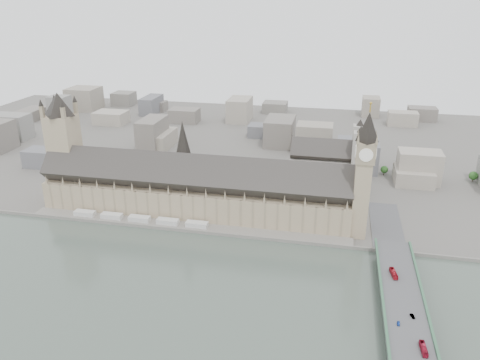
% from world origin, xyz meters
% --- Properties ---
extents(ground, '(900.00, 900.00, 0.00)m').
position_xyz_m(ground, '(0.00, 0.00, 0.00)').
color(ground, '#595651').
rests_on(ground, ground).
extents(embankment_wall, '(600.00, 1.50, 3.00)m').
position_xyz_m(embankment_wall, '(0.00, -15.00, 1.50)').
color(embankment_wall, slate).
rests_on(embankment_wall, ground).
extents(river_terrace, '(270.00, 15.00, 2.00)m').
position_xyz_m(river_terrace, '(0.00, -7.50, 1.00)').
color(river_terrace, slate).
rests_on(river_terrace, ground).
extents(terrace_tents, '(118.00, 7.00, 4.00)m').
position_xyz_m(terrace_tents, '(-40.00, -7.00, 4.00)').
color(terrace_tents, silver).
rests_on(terrace_tents, river_terrace).
extents(palace_of_westminster, '(265.00, 40.73, 55.44)m').
position_xyz_m(palace_of_westminster, '(0.00, 19.70, 22.71)').
color(palace_of_westminster, gray).
rests_on(palace_of_westminster, ground).
extents(elizabeth_tower, '(17.00, 17.00, 107.50)m').
position_xyz_m(elizabeth_tower, '(138.00, 8.00, 58.09)').
color(elizabeth_tower, gray).
rests_on(elizabeth_tower, ground).
extents(victoria_tower, '(30.00, 30.00, 100.00)m').
position_xyz_m(victoria_tower, '(-122.00, 26.00, 55.20)').
color(victoria_tower, gray).
rests_on(victoria_tower, ground).
extents(central_tower, '(13.00, 13.00, 48.00)m').
position_xyz_m(central_tower, '(-10.00, 26.00, 57.92)').
color(central_tower, gray).
rests_on(central_tower, ground).
extents(westminster_bridge, '(25.00, 325.00, 10.25)m').
position_xyz_m(westminster_bridge, '(162.00, -87.50, 5.12)').
color(westminster_bridge, '#474749').
rests_on(westminster_bridge, ground).
extents(bridge_parapets, '(25.00, 235.00, 1.15)m').
position_xyz_m(bridge_parapets, '(162.00, -132.00, 10.82)').
color(bridge_parapets, '#386648').
rests_on(bridge_parapets, westminster_bridge).
extents(westminster_abbey, '(68.00, 36.00, 64.00)m').
position_xyz_m(westminster_abbey, '(110.92, 95.00, 25.08)').
color(westminster_abbey, gray).
rests_on(westminster_abbey, ground).
extents(city_skyline_inland, '(720.00, 360.00, 38.00)m').
position_xyz_m(city_skyline_inland, '(0.00, 245.00, 19.00)').
color(city_skyline_inland, gray).
rests_on(city_skyline_inland, ground).
extents(park_trees, '(110.00, 30.00, 15.00)m').
position_xyz_m(park_trees, '(-10.00, 60.00, 7.50)').
color(park_trees, '#1E4F1C').
rests_on(park_trees, ground).
extents(red_bus_north, '(4.77, 12.16, 3.30)m').
position_xyz_m(red_bus_north, '(158.56, -61.34, 11.90)').
color(red_bus_north, '#A6121F').
rests_on(red_bus_north, westminster_bridge).
extents(red_bus_south, '(3.28, 11.21, 3.08)m').
position_xyz_m(red_bus_south, '(167.17, -129.39, 11.79)').
color(red_bus_south, maroon).
rests_on(red_bus_south, westminster_bridge).
extents(car_blue, '(1.87, 3.85, 1.27)m').
position_xyz_m(car_blue, '(156.94, -110.48, 10.88)').
color(car_blue, '#1A46AE').
rests_on(car_blue, westminster_bridge).
extents(car_silver, '(2.71, 4.36, 1.36)m').
position_xyz_m(car_silver, '(165.22, -102.41, 10.93)').
color(car_silver, gray).
rests_on(car_silver, westminster_bridge).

